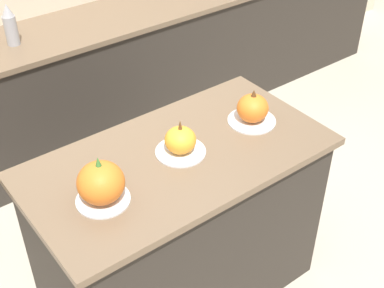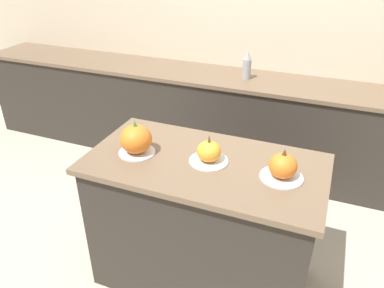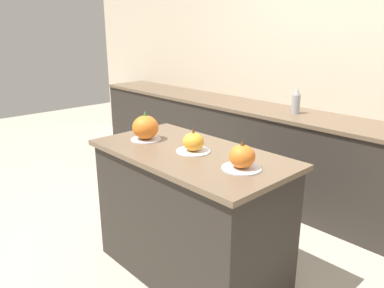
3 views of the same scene
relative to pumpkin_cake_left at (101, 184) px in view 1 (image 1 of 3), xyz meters
The scene contains 6 objects.
kitchen_island 0.69m from the pumpkin_cake_left, ahead, with size 1.38×0.73×0.92m.
back_counter 1.70m from the pumpkin_cake_left, 75.20° to the left, with size 6.00×0.60×0.92m.
pumpkin_cake_left is the anchor object (origin of this frame).
pumpkin_cake_center 0.44m from the pumpkin_cake_left, ahead, with size 0.23×0.23×0.17m.
pumpkin_cake_right 0.85m from the pumpkin_cake_left, ahead, with size 0.23×0.23×0.17m.
bottle_tall 1.57m from the pumpkin_cake_left, 80.27° to the left, with size 0.08×0.08×0.26m.
Camera 1 is at (-1.08, -1.52, 2.37)m, focal length 50.00 mm.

